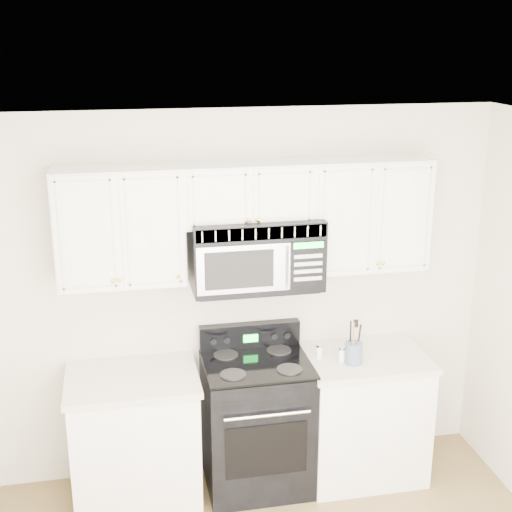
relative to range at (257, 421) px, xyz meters
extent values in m
cube|color=white|center=(-0.04, -1.45, 2.12)|extent=(3.50, 3.50, 0.01)
cube|color=beige|center=(-0.04, 0.30, 0.82)|extent=(3.50, 0.01, 2.60)
cube|color=silver|center=(-0.84, -0.01, -0.04)|extent=(0.82, 0.63, 0.88)
cube|color=white|center=(-0.84, -0.01, 0.42)|extent=(0.86, 0.65, 0.04)
cube|color=black|center=(-0.84, 0.03, -0.43)|extent=(0.82, 0.55, 0.10)
cube|color=silver|center=(0.76, -0.01, -0.04)|extent=(0.82, 0.63, 0.88)
cube|color=white|center=(0.76, -0.01, 0.42)|extent=(0.86, 0.65, 0.04)
cube|color=black|center=(0.76, 0.03, -0.43)|extent=(0.82, 0.55, 0.10)
cube|color=black|center=(0.00, 0.00, -0.02)|extent=(0.72, 0.61, 0.92)
cube|color=black|center=(0.00, -0.32, -0.03)|extent=(0.55, 0.01, 0.38)
cylinder|color=silver|center=(0.00, -0.34, 0.24)|extent=(0.56, 0.02, 0.02)
cube|color=black|center=(0.00, 0.00, 0.44)|extent=(0.72, 0.61, 0.02)
cube|color=black|center=(0.00, 0.26, 0.53)|extent=(0.72, 0.08, 0.19)
cube|color=#0FE135|center=(0.00, 0.22, 0.53)|extent=(0.10, 0.00, 0.06)
cube|color=silver|center=(-0.86, 0.14, 1.41)|extent=(0.80, 0.33, 0.75)
cube|color=silver|center=(0.78, 0.14, 1.41)|extent=(0.80, 0.33, 0.75)
cube|color=silver|center=(-0.04, 0.14, 1.59)|extent=(0.84, 0.33, 0.39)
sphere|color=gold|center=(-0.88, -0.05, 1.12)|extent=(0.03, 0.03, 0.03)
sphere|color=gold|center=(-0.52, -0.05, 1.12)|extent=(0.03, 0.03, 0.03)
sphere|color=gold|center=(0.44, -0.05, 1.12)|extent=(0.03, 0.03, 0.03)
sphere|color=gold|center=(0.80, -0.05, 1.12)|extent=(0.03, 0.03, 0.03)
sphere|color=gold|center=(-0.07, -0.05, 1.46)|extent=(0.03, 0.03, 0.03)
sphere|color=gold|center=(-0.01, -0.05, 1.46)|extent=(0.03, 0.03, 0.03)
cylinder|color=red|center=(-0.05, -0.05, 1.41)|extent=(0.01, 0.00, 0.10)
sphere|color=gold|center=(-0.05, -0.05, 1.35)|extent=(0.03, 0.03, 0.03)
cube|color=black|center=(0.01, 0.09, 1.20)|extent=(0.85, 0.42, 0.47)
cube|color=beige|center=(0.01, -0.12, 1.39)|extent=(0.83, 0.01, 0.08)
cube|color=#A1A2A9|center=(-0.11, -0.13, 1.16)|extent=(0.59, 0.01, 0.31)
cube|color=black|center=(-0.14, -0.13, 1.16)|extent=(0.44, 0.01, 0.25)
cube|color=black|center=(0.31, -0.13, 1.16)|extent=(0.23, 0.01, 0.31)
cube|color=#0FE135|center=(0.31, -0.13, 1.30)|extent=(0.19, 0.00, 0.04)
cylinder|color=silver|center=(0.17, -0.16, 1.16)|extent=(0.02, 0.02, 0.27)
cylinder|color=#445376|center=(0.64, -0.11, 0.51)|extent=(0.12, 0.12, 0.15)
cylinder|color=#94603B|center=(0.68, -0.11, 0.59)|extent=(0.01, 0.01, 0.26)
cylinder|color=black|center=(0.63, -0.08, 0.60)|extent=(0.01, 0.01, 0.28)
cylinder|color=#94603B|center=(0.63, -0.14, 0.60)|extent=(0.01, 0.01, 0.30)
cylinder|color=black|center=(0.68, -0.11, 0.59)|extent=(0.01, 0.01, 0.26)
cylinder|color=white|center=(0.44, 0.00, 0.48)|extent=(0.04, 0.04, 0.09)
cylinder|color=silver|center=(0.44, 0.00, 0.53)|extent=(0.04, 0.04, 0.02)
cylinder|color=white|center=(0.57, -0.08, 0.48)|extent=(0.04, 0.04, 0.09)
cylinder|color=silver|center=(0.57, -0.08, 0.54)|extent=(0.05, 0.05, 0.02)
camera|label=1|loc=(-0.87, -4.28, 2.58)|focal=50.00mm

